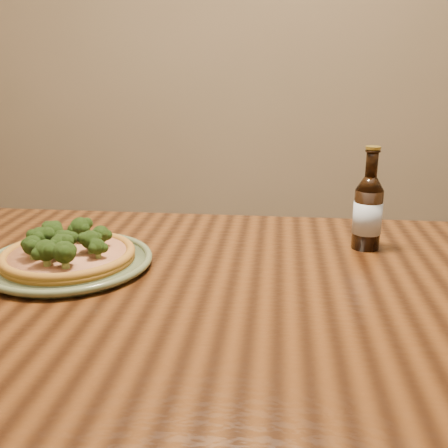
# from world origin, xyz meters

# --- Properties ---
(table) EXTENTS (1.60, 0.90, 0.75)m
(table) POSITION_xyz_m (0.00, 0.10, 0.66)
(table) COLOR #48260F
(table) RESTS_ON ground
(plate) EXTENTS (0.32, 0.32, 0.02)m
(plate) POSITION_xyz_m (-0.39, 0.16, 0.76)
(plate) COLOR #5B6747
(plate) RESTS_ON table
(pizza) EXTENTS (0.26, 0.26, 0.07)m
(pizza) POSITION_xyz_m (-0.39, 0.16, 0.78)
(pizza) COLOR #A46E25
(pizza) RESTS_ON plate
(beer_bottle) EXTENTS (0.06, 0.06, 0.22)m
(beer_bottle) POSITION_xyz_m (0.20, 0.33, 0.83)
(beer_bottle) COLOR black
(beer_bottle) RESTS_ON table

